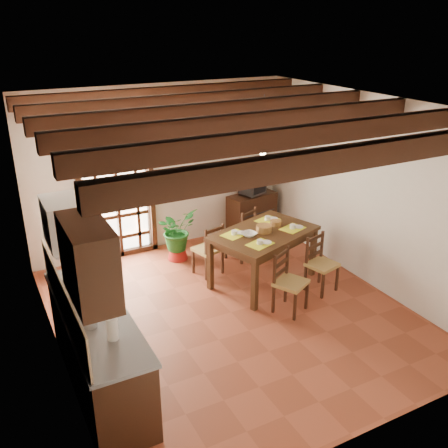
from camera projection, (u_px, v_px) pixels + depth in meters
ground_plane at (231, 312)px, 6.86m from camera, size 5.00×5.00×0.00m
room_shell at (232, 187)px, 6.16m from camera, size 4.52×5.02×2.81m
ceiling_beams at (232, 116)px, 5.82m from camera, size 4.50×4.34×0.20m
french_door at (116, 189)px, 8.06m from camera, size 1.26×0.11×2.32m
kitchen_counter at (98, 348)px, 5.35m from camera, size 0.64×2.25×1.38m
upper_cabinet at (89, 262)px, 4.19m from camera, size 0.35×0.80×0.70m
range_hood at (64, 224)px, 5.27m from camera, size 0.38×0.60×0.54m
counter_items at (91, 305)px, 5.23m from camera, size 0.50×1.43×0.25m
dining_table at (264, 238)px, 7.39m from camera, size 1.77×1.43×0.83m
chair_near_left at (289, 293)px, 6.80m from camera, size 0.54×0.53×0.88m
chair_near_right at (321, 274)px, 7.32m from camera, size 0.47×0.46×0.85m
chair_far_left at (208, 258)px, 7.80m from camera, size 0.47×0.46×0.85m
chair_far_right at (241, 242)px, 8.31m from camera, size 0.54×0.53×0.90m
table_setting at (264, 224)px, 7.30m from camera, size 1.12×0.74×0.10m
table_bowl at (249, 234)px, 7.19m from camera, size 0.26×0.26×0.05m
sideboard at (252, 214)px, 9.23m from camera, size 0.96×0.56×0.77m
crt_tv at (253, 184)px, 9.00m from camera, size 0.48×0.46×0.33m
fuse_box at (240, 139)px, 8.86m from camera, size 0.25×0.03×0.32m
plant_pot at (178, 253)px, 8.34m from camera, size 0.34×0.34×0.21m
potted_plant at (177, 228)px, 8.16m from camera, size 2.06×1.94×1.83m
wall_shelf at (297, 159)px, 8.50m from camera, size 0.20×0.42×0.20m
shelf_vase at (298, 151)px, 8.45m from camera, size 0.15×0.15×0.15m
shelf_flowers at (298, 139)px, 8.37m from camera, size 0.14×0.14×0.36m
framed_picture at (303, 127)px, 8.33m from camera, size 0.03×0.32×0.32m
pendant_lamp at (263, 147)px, 6.95m from camera, size 0.36×0.36×0.84m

